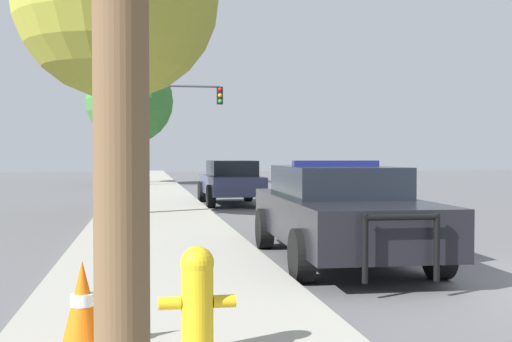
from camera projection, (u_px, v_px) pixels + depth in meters
name	position (u px, v px, depth m)	size (l,w,h in m)	color
sidewalk_left	(172.00, 302.00, 6.86)	(3.00, 110.00, 0.13)	#99968C
police_car	(339.00, 210.00, 9.85)	(2.20, 5.10, 1.55)	black
fire_hydrant	(197.00, 297.00, 4.83)	(0.58, 0.26, 0.82)	gold
traffic_light	(176.00, 112.00, 32.53)	(4.09, 0.35, 5.15)	#424247
car_background_midblock	(231.00, 181.00, 21.09)	(1.92, 4.10, 1.45)	#333856
tree_sidewalk_far	(130.00, 101.00, 34.70)	(4.67, 4.67, 6.77)	brown
traffic_cone	(82.00, 304.00, 5.00)	(0.33, 0.33, 0.68)	orange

